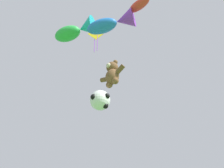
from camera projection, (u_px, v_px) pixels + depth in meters
teddy_bear_kite at (112, 74)px, 12.75m from camera, size 1.63×0.72×1.65m
soccer_ball_kite at (100, 100)px, 11.71m from camera, size 1.06×1.05×0.98m
fish_kite_crimson at (147, 0)px, 11.84m from camera, size 1.81×0.67×0.60m
fish_kite_cobalt at (113, 23)px, 12.45m from camera, size 2.60×1.80×0.97m
fish_kite_emerald at (77, 31)px, 13.70m from camera, size 2.56×1.80×1.10m
diamond_kite at (96, 35)px, 15.40m from camera, size 0.90×0.69×2.37m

